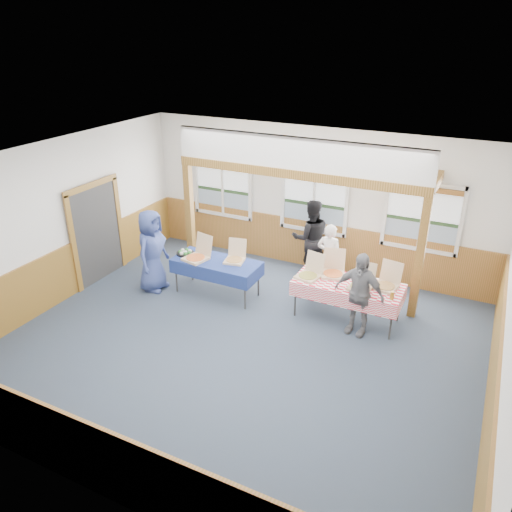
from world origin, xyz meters
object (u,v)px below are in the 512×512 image
(table_left, at_px, (216,263))
(woman_black, at_px, (311,238))
(table_right, at_px, (348,286))
(man_blue, at_px, (152,251))
(person_grey, at_px, (359,294))
(woman_white, at_px, (329,257))

(table_left, relative_size, woman_black, 1.12)
(table_right, bearing_deg, man_blue, -150.28)
(table_right, relative_size, person_grey, 1.38)
(person_grey, bearing_deg, man_blue, -168.48)
(woman_white, relative_size, man_blue, 0.84)
(woman_white, relative_size, woman_black, 0.84)
(table_left, distance_m, man_blue, 1.37)
(table_right, bearing_deg, table_left, -153.93)
(woman_black, bearing_deg, table_left, 21.56)
(table_right, relative_size, woman_white, 1.49)
(woman_black, bearing_deg, person_grey, 101.40)
(man_blue, bearing_deg, table_left, -78.09)
(table_right, distance_m, man_blue, 4.04)
(table_left, height_order, person_grey, person_grey)
(table_left, distance_m, table_right, 2.69)
(woman_white, distance_m, man_blue, 3.66)
(table_right, bearing_deg, woman_white, 146.63)
(table_left, xyz_separation_m, woman_black, (1.38, 1.72, 0.17))
(woman_white, xyz_separation_m, man_blue, (-3.28, -1.61, 0.14))
(woman_white, bearing_deg, man_blue, 28.48)
(table_left, distance_m, woman_white, 2.33)
(man_blue, bearing_deg, table_right, -85.34)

